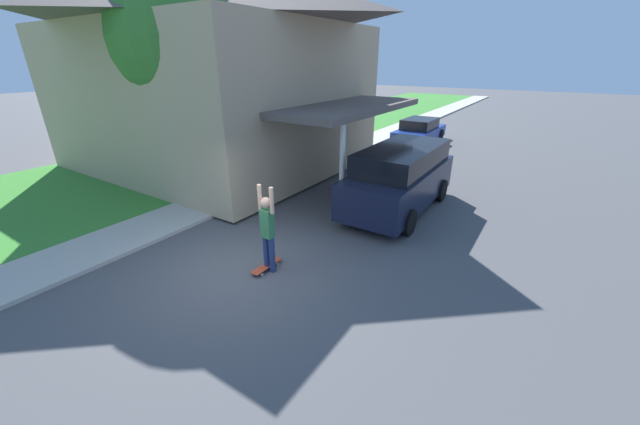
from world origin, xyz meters
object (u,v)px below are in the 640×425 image
fire_hydrant (194,197)px  car_down_street (419,131)px  skateboarder (268,229)px  skateboard (267,266)px  lawn_tree_near (183,39)px  lawn_tree_far (305,49)px  suv_parked (400,177)px

fire_hydrant → car_down_street: bearing=79.9°
skateboarder → skateboard: bearing=-172.6°
lawn_tree_near → fire_hydrant: 5.02m
skateboarder → car_down_street: bearing=96.7°
lawn_tree_far → skateboard: lawn_tree_far is taller
lawn_tree_near → car_down_street: size_ratio=1.66×
skateboard → fire_hydrant: size_ratio=1.10×
car_down_street → lawn_tree_near: bearing=-108.5°
car_down_street → skateboard: (1.67, -14.93, -0.55)m
suv_parked → fire_hydrant: 6.35m
fire_hydrant → skateboarder: bearing=-17.7°
suv_parked → fire_hydrant: bearing=-145.2°
car_down_street → fire_hydrant: car_down_street is taller
lawn_tree_far → suv_parked: size_ratio=1.42×
lawn_tree_near → lawn_tree_far: lawn_tree_near is taller
skateboard → fire_hydrant: (-4.09, 1.35, 0.38)m
lawn_tree_far → fire_hydrant: 9.71m
lawn_tree_far → skateboard: size_ratio=8.24×
lawn_tree_near → fire_hydrant: (1.58, -1.62, -4.49)m
lawn_tree_far → skateboarder: lawn_tree_far is taller
lawn_tree_far → lawn_tree_near: bearing=-88.3°
skateboarder → fire_hydrant: skateboarder is taller
car_down_street → skateboarder: skateboarder is taller
skateboarder → fire_hydrant: size_ratio=2.61×
fire_hydrant → skateboard: bearing=-18.2°
skateboarder → skateboard: (-0.09, -0.01, -0.95)m
fire_hydrant → lawn_tree_far: bearing=101.8°
lawn_tree_near → suv_parked: lawn_tree_near is taller
car_down_street → fire_hydrant: (-2.42, -13.58, -0.17)m
skateboard → skateboarder: bearing=7.4°
lawn_tree_near → lawn_tree_far: bearing=91.7°
lawn_tree_far → skateboard: bearing=-59.2°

